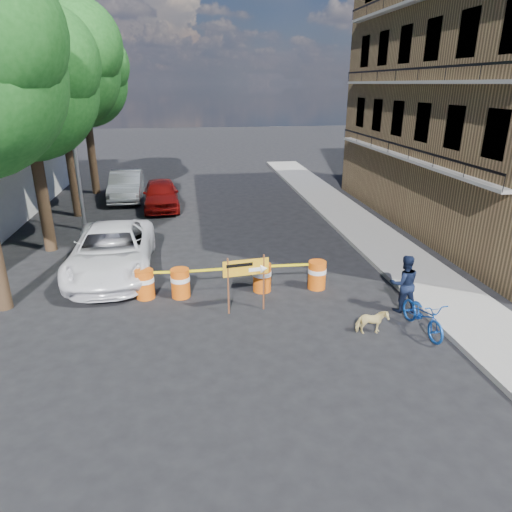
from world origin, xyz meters
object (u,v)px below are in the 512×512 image
object	(u,v)px
sedan_red	(161,194)
sedan_silver	(126,185)
pedestrian	(404,284)
bicycle	(425,300)
dog	(372,322)
barrel_far_left	(145,283)
barrel_mid_right	(262,277)
suv_white	(112,251)
barrel_far_right	(317,274)
barrel_mid_left	(180,282)
detour_sign	(251,271)

from	to	relation	value
sedan_red	sedan_silver	distance (m)	3.04
sedan_silver	pedestrian	bearing A→B (deg)	-60.01
bicycle	dog	bearing A→B (deg)	172.13
sedan_silver	sedan_red	bearing A→B (deg)	-50.62
barrel_far_left	sedan_red	world-z (taller)	sedan_red
barrel_mid_right	suv_white	world-z (taller)	suv_white
barrel_far_left	barrel_far_right	distance (m)	5.32
barrel_mid_right	barrel_mid_left	bearing A→B (deg)	-178.53
barrel_mid_left	pedestrian	distance (m)	6.52
sedan_silver	barrel_far_left	bearing A→B (deg)	-83.16
sedan_red	pedestrian	bearing A→B (deg)	-63.50
suv_white	detour_sign	bearing A→B (deg)	-40.49
detour_sign	suv_white	distance (m)	5.54
sedan_red	sedan_silver	xyz separation A→B (m)	(-2.00, 2.28, 0.04)
barrel_far_left	sedan_silver	distance (m)	13.21
barrel_far_right	sedan_silver	bearing A→B (deg)	119.11
barrel_mid_left	sedan_red	distance (m)	10.91
barrel_mid_left	sedan_red	size ratio (longest dim) A/B	0.21
sedan_silver	bicycle	bearing A→B (deg)	-61.93
barrel_far_right	bicycle	distance (m)	3.66
barrel_mid_left	sedan_silver	bearing A→B (deg)	103.09
barrel_mid_right	sedan_red	distance (m)	11.37
barrel_far_left	pedestrian	bearing A→B (deg)	-14.77
barrel_far_right	suv_white	distance (m)	6.93
barrel_far_left	barrel_far_right	bearing A→B (deg)	-0.84
barrel_mid_left	barrel_mid_right	xyz separation A→B (m)	(2.51, 0.06, 0.00)
barrel_far_left	sedan_silver	bearing A→B (deg)	98.68
pedestrian	sedan_silver	world-z (taller)	pedestrian
barrel_mid_right	barrel_far_right	distance (m)	1.75
barrel_far_left	pedestrian	size ratio (longest dim) A/B	0.53
barrel_mid_left	dog	xyz separation A→B (m)	(4.89, -2.96, -0.14)
barrel_mid_left	barrel_far_right	bearing A→B (deg)	0.10
barrel_mid_right	sedan_red	xyz separation A→B (m)	(-3.57, 10.79, 0.27)
detour_sign	dog	size ratio (longest dim) A/B	2.11
suv_white	barrel_far_right	bearing A→B (deg)	-20.38
bicycle	sedan_red	world-z (taller)	bicycle
bicycle	dog	distance (m)	1.47
barrel_mid_right	suv_white	bearing A→B (deg)	155.49
bicycle	dog	xyz separation A→B (m)	(-1.35, 0.07, -0.58)
bicycle	dog	size ratio (longest dim) A/B	2.31
barrel_far_right	pedestrian	bearing A→B (deg)	-42.90
sedan_silver	suv_white	bearing A→B (deg)	-87.81
barrel_mid_left	detour_sign	distance (m)	2.46
bicycle	suv_white	size ratio (longest dim) A/B	0.32
pedestrian	sedan_red	xyz separation A→B (m)	(-7.30, 12.70, -0.10)
barrel_mid_left	suv_white	distance (m)	3.23
barrel_far_right	sedan_red	world-z (taller)	sedan_red
suv_white	sedan_silver	size ratio (longest dim) A/B	1.20
barrel_mid_right	dog	xyz separation A→B (m)	(2.38, -3.02, -0.14)
barrel_mid_right	suv_white	distance (m)	5.28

